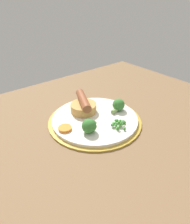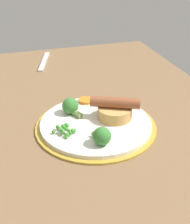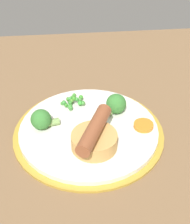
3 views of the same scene
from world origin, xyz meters
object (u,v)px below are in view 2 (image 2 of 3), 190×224
Objects in this scene: dinner_plate at (96,125)px; broccoli_floret_far at (102,136)px; pea_pile at (65,129)px; broccoli_floret_near at (71,106)px; carrot_slice_3 at (86,101)px; sausage_pudding at (115,109)px; fork at (44,61)px.

broccoli_floret_far is (8.51, -1.34, 2.68)cm from dinner_plate.
pea_pile is (2.41, -7.76, 1.74)cm from dinner_plate.
broccoli_floret_near is 1.50× the size of carrot_slice_3.
dinner_plate is 5.77cm from sausage_pudding.
broccoli_floret_far reaches higher than pea_pile.
dinner_plate is 5.39× the size of pea_pile.
carrot_slice_3 is at bearing 139.39° from sausage_pudding.
carrot_slice_3 is (-18.80, 1.72, -1.47)cm from broccoli_floret_far.
sausage_pudding reaches higher than dinner_plate.
dinner_plate is 46.15cm from fork.
fork is (-54.38, -3.73, -2.94)cm from broccoli_floret_far.
carrot_slice_3 is 0.21× the size of fork.
fork is (-35.58, -5.45, -1.47)cm from carrot_slice_3.
fork is at bearing 170.83° from broccoli_floret_far.
dinner_plate is 7.76cm from broccoli_floret_near.
carrot_slice_3 is 36.02cm from fork.
pea_pile is 0.94× the size of broccoli_floret_near.
fork is at bearing -27.74° from broccoli_floret_near.
dinner_plate is 2.44× the size of sausage_pudding.
dinner_plate is 8.31cm from pea_pile.
broccoli_floret_near is 40.36cm from fork.
sausage_pudding is 2.08× the size of broccoli_floret_near.
sausage_pudding reaches higher than broccoli_floret_far.
broccoli_floret_far reaches higher than carrot_slice_3.
dinner_plate is 9.02cm from broccoli_floret_far.
broccoli_floret_near is 1.04× the size of broccoli_floret_far.
broccoli_floret_far is at bearing 46.48° from pea_pile.
broccoli_floret_near reaches higher than dinner_plate.
sausage_pudding is 13.05cm from pea_pile.
carrot_slice_3 is at bearing 161.69° from broccoli_floret_far.
sausage_pudding is 10.82cm from carrot_slice_3.
broccoli_floret_near is 14.51cm from broccoli_floret_far.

